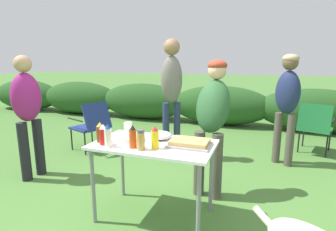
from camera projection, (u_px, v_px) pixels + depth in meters
ground_plane at (155, 216)px, 2.54m from camera, size 60.00×60.00×0.00m
shrub_hedge at (220, 105)px, 6.21m from camera, size 14.40×0.90×0.92m
folding_table at (154, 151)px, 2.41m from camera, size 1.10×0.64×0.74m
food_tray at (190, 143)px, 2.31m from camera, size 0.38×0.27×0.06m
plate_stack at (131, 138)px, 2.47m from camera, size 0.25×0.25×0.05m
mixing_bowl at (160, 135)px, 2.52m from camera, size 0.22×0.22×0.07m
paper_cup_stack at (128, 129)px, 2.64m from camera, size 0.08×0.08×0.13m
hot_sauce_bottle at (133, 137)px, 2.25m from camera, size 0.06×0.06×0.20m
ketchup_bottle at (103, 135)px, 2.34m from camera, size 0.07×0.07×0.19m
mayo_bottle at (108, 136)px, 2.27m from camera, size 0.06×0.06×0.21m
mustard_bottle at (155, 138)px, 2.23m from camera, size 0.07×0.07×0.20m
beer_bottle at (100, 132)px, 2.42m from camera, size 0.07×0.07×0.19m
spice_jar at (141, 140)px, 2.20m from camera, size 0.07×0.07×0.17m
standing_person_in_red_jacket at (212, 113)px, 2.83m from camera, size 0.42×0.51×1.49m
standing_person_in_navy_coat at (287, 97)px, 3.66m from camera, size 0.42×0.39×1.58m
standing_person_in_gray_fleece at (27, 107)px, 3.23m from camera, size 0.31×0.40×1.55m
standing_person_in_dark_puffer at (172, 86)px, 3.91m from camera, size 0.40×0.39×1.80m
camp_chair_green_behind_table at (315, 126)px, 4.20m from camera, size 0.62×0.70×0.83m
camp_chair_near_hedge at (92, 124)px, 4.33m from camera, size 0.71×0.64×0.83m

